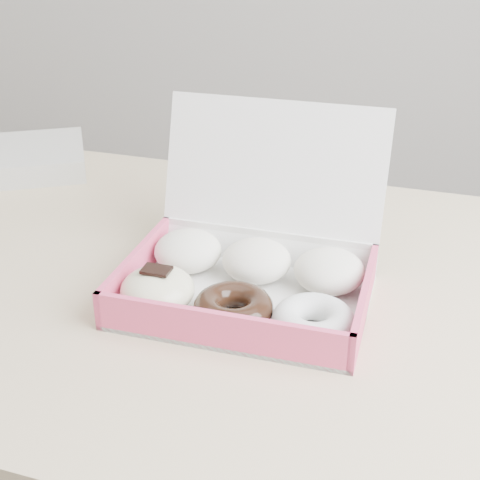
% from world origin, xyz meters
% --- Properties ---
extents(table, '(1.20, 0.80, 0.75)m').
position_xyz_m(table, '(0.00, 0.00, 0.67)').
color(table, tan).
rests_on(table, ground).
extents(donut_box, '(0.32, 0.30, 0.22)m').
position_xyz_m(donut_box, '(0.15, -0.04, 0.79)').
color(donut_box, white).
rests_on(donut_box, table).
extents(newspapers, '(0.34, 0.32, 0.04)m').
position_xyz_m(newspapers, '(-0.42, 0.26, 0.77)').
color(newspapers, beige).
rests_on(newspapers, table).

